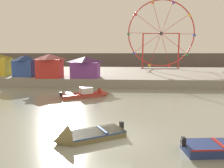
{
  "coord_description": "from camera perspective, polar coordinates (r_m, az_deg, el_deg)",
  "views": [
    {
      "loc": [
        0.95,
        -12.78,
        4.99
      ],
      "look_at": [
        -0.62,
        10.03,
        1.65
      ],
      "focal_mm": 36.06,
      "sensor_mm": 36.0,
      "label": 1
    }
  ],
  "objects": [
    {
      "name": "ground_plane",
      "position": [
        13.75,
        -0.3,
        -12.96
      ],
      "size": [
        240.0,
        240.0,
        0.0
      ],
      "primitive_type": "plane",
      "color": "gray"
    },
    {
      "name": "quay_promenade",
      "position": [
        42.44,
        2.65,
        2.37
      ],
      "size": [
        110.0,
        24.52,
        1.2
      ],
      "primitive_type": "cube",
      "color": "gray",
      "rests_on": "ground_plane"
    },
    {
      "name": "distant_town_skyline",
      "position": [
        68.86,
        3.18,
        5.98
      ],
      "size": [
        140.0,
        3.0,
        4.4
      ],
      "primitive_type": "cube",
      "color": "#564C47",
      "rests_on": "ground_plane"
    },
    {
      "name": "motorboat_olive_wood",
      "position": [
        13.21,
        -8.03,
        -13.05
      ],
      "size": [
        4.33,
        3.42,
        1.52
      ],
      "rotation": [
        0.0,
        0.0,
        3.67
      ],
      "color": "olive",
      "rests_on": "ground_plane"
    },
    {
      "name": "motorboat_faded_red",
      "position": [
        25.01,
        -5.5,
        -2.52
      ],
      "size": [
        5.44,
        3.83,
        1.59
      ],
      "rotation": [
        0.0,
        0.0,
        0.49
      ],
      "color": "#B24238",
      "rests_on": "ground_plane"
    },
    {
      "name": "ferris_wheel_red_frame",
      "position": [
        50.28,
        12.33,
        12.18
      ],
      "size": [
        14.45,
        1.2,
        14.62
      ],
      "color": "red",
      "rests_on": "quay_promenade"
    },
    {
      "name": "carnival_booth_red_striped",
      "position": [
        33.8,
        -15.44,
        4.6
      ],
      "size": [
        3.92,
        4.08,
        3.41
      ],
      "rotation": [
        0.0,
        0.0,
        0.09
      ],
      "color": "red",
      "rests_on": "quay_promenade"
    },
    {
      "name": "carnival_booth_purple_stall",
      "position": [
        32.78,
        -6.74,
        4.39
      ],
      "size": [
        4.33,
        3.41,
        3.03
      ],
      "rotation": [
        0.0,
        0.0,
        -0.03
      ],
      "color": "purple",
      "rests_on": "quay_promenade"
    },
    {
      "name": "carnival_booth_blue_tent",
      "position": [
        36.64,
        -21.07,
        4.44
      ],
      "size": [
        3.67,
        3.13,
        3.2
      ],
      "rotation": [
        0.0,
        0.0,
        -0.09
      ],
      "color": "#3356B7",
      "rests_on": "quay_promenade"
    }
  ]
}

